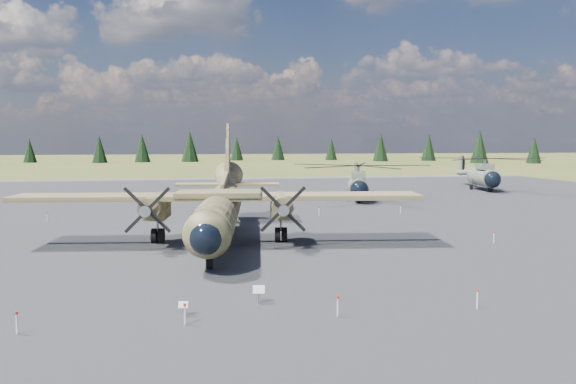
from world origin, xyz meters
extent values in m
plane|color=brown|center=(0.00, 0.00, 0.00)|extent=(500.00, 500.00, 0.00)
cube|color=#57585C|center=(0.00, 10.00, 0.00)|extent=(120.00, 120.00, 0.04)
cylinder|color=#32381E|center=(-1.93, 2.78, 2.15)|extent=(4.57, 17.05, 2.62)
sphere|color=#32381E|center=(-2.92, -5.60, 2.15)|extent=(2.85, 2.85, 2.57)
sphere|color=black|center=(-2.98, -6.11, 2.11)|extent=(2.10, 2.10, 1.89)
cube|color=black|center=(-2.74, -4.11, 2.86)|extent=(2.04, 1.71, 0.52)
cone|color=#32381E|center=(-0.64, 13.76, 3.14)|extent=(3.30, 6.70, 3.95)
cube|color=#A9ACAE|center=(-1.82, 3.71, 1.08)|extent=(2.42, 5.79, 0.47)
cube|color=#394121|center=(-1.88, 3.24, 3.23)|extent=(27.36, 6.33, 0.33)
cube|color=#32381E|center=(-1.88, 3.24, 3.44)|extent=(5.98, 4.01, 0.33)
cylinder|color=#32381E|center=(-6.10, 3.45, 2.72)|extent=(1.96, 5.00, 1.41)
cube|color=#32381E|center=(-6.01, 4.20, 2.11)|extent=(1.77, 3.33, 0.75)
cone|color=gray|center=(-6.45, 0.43, 2.72)|extent=(0.81, 0.92, 0.71)
cylinder|color=black|center=(-6.01, 4.20, 0.52)|extent=(0.94, 1.12, 1.03)
cylinder|color=#32381E|center=(2.28, 2.47, 2.72)|extent=(1.96, 5.00, 1.41)
cube|color=#32381E|center=(2.36, 3.21, 2.11)|extent=(1.77, 3.33, 0.75)
cone|color=gray|center=(1.92, -0.55, 2.72)|extent=(0.81, 0.92, 0.71)
cylinder|color=black|center=(2.36, 3.21, 0.52)|extent=(0.94, 1.12, 1.03)
cube|color=#32381E|center=(-1.06, 10.22, 3.70)|extent=(1.09, 7.06, 1.57)
cube|color=#394121|center=(-0.59, 14.22, 3.19)|extent=(9.17, 3.10, 0.21)
cylinder|color=gray|center=(-2.79, -4.48, 1.19)|extent=(0.15, 0.15, 0.84)
cylinder|color=black|center=(-2.79, -4.48, 0.52)|extent=(0.43, 0.91, 0.88)
cylinder|color=slate|center=(15.28, 27.60, 1.64)|extent=(3.74, 6.75, 2.22)
sphere|color=black|center=(14.49, 24.50, 1.60)|extent=(2.49, 2.49, 2.04)
sphere|color=slate|center=(16.07, 30.69, 1.64)|extent=(2.49, 2.49, 2.04)
cube|color=slate|center=(15.19, 27.25, 3.06)|extent=(2.17, 3.13, 0.67)
cylinder|color=gray|center=(15.19, 27.25, 3.73)|extent=(0.39, 0.39, 0.89)
cylinder|color=slate|center=(16.90, 33.92, 1.95)|extent=(2.60, 7.53, 1.27)
cube|color=slate|center=(17.73, 37.15, 3.06)|extent=(0.50, 1.25, 2.13)
cylinder|color=black|center=(18.03, 37.07, 3.06)|extent=(0.62, 2.25, 2.31)
cylinder|color=black|center=(14.62, 25.01, 0.36)|extent=(0.39, 0.65, 0.60)
cylinder|color=black|center=(14.38, 28.93, 0.36)|extent=(0.43, 0.75, 0.71)
cylinder|color=gray|center=(14.38, 28.93, 0.82)|extent=(0.15, 0.15, 1.29)
cylinder|color=black|center=(16.71, 28.33, 0.36)|extent=(0.43, 0.75, 0.71)
cylinder|color=gray|center=(16.71, 28.33, 0.82)|extent=(0.15, 0.15, 1.29)
cylinder|color=slate|center=(36.66, 37.93, 1.79)|extent=(3.58, 7.29, 2.42)
sphere|color=black|center=(36.06, 34.50, 1.75)|extent=(2.58, 2.58, 2.23)
sphere|color=slate|center=(37.26, 41.37, 1.79)|extent=(2.58, 2.58, 2.23)
cube|color=slate|center=(36.60, 37.55, 3.35)|extent=(2.16, 3.34, 0.73)
cylinder|color=gray|center=(36.60, 37.55, 4.07)|extent=(0.40, 0.40, 0.97)
cylinder|color=slate|center=(37.88, 44.96, 2.13)|extent=(2.22, 8.30, 1.39)
cube|color=slate|center=(38.50, 48.54, 3.35)|extent=(0.44, 1.37, 2.33)
cylinder|color=black|center=(38.84, 48.48, 3.35)|extent=(0.49, 2.49, 2.52)
cylinder|color=black|center=(36.16, 35.07, 0.39)|extent=(0.38, 0.70, 0.66)
cylinder|color=black|center=(35.57, 39.31, 0.39)|extent=(0.42, 0.81, 0.78)
cylinder|color=gray|center=(35.57, 39.31, 0.90)|extent=(0.16, 0.16, 1.41)
cylinder|color=black|center=(38.15, 38.86, 0.39)|extent=(0.42, 0.81, 0.78)
cylinder|color=gray|center=(38.15, 38.86, 0.90)|extent=(0.16, 0.16, 1.41)
cube|color=gray|center=(-4.08, -12.34, 0.24)|extent=(0.08, 0.08, 0.48)
cube|color=silver|center=(-4.08, -12.38, 0.47)|extent=(0.41, 0.24, 0.27)
cube|color=gray|center=(-0.89, -11.10, 0.32)|extent=(0.10, 0.10, 0.64)
cube|color=silver|center=(-0.89, -11.15, 0.63)|extent=(0.54, 0.29, 0.36)
cylinder|color=silver|center=(-10.00, -13.50, 0.40)|extent=(0.07, 0.07, 0.80)
cylinder|color=red|center=(-10.00, -13.50, 0.80)|extent=(0.12, 0.12, 0.10)
cylinder|color=silver|center=(-4.00, -13.50, 0.40)|extent=(0.07, 0.07, 0.80)
cylinder|color=red|center=(-4.00, -13.50, 0.80)|extent=(0.12, 0.12, 0.10)
cylinder|color=silver|center=(2.00, -13.50, 0.40)|extent=(0.07, 0.07, 0.80)
cylinder|color=red|center=(2.00, -13.50, 0.80)|extent=(0.12, 0.12, 0.10)
cylinder|color=silver|center=(8.00, -13.50, 0.40)|extent=(0.07, 0.07, 0.80)
cylinder|color=red|center=(8.00, -13.50, 0.80)|extent=(0.12, 0.12, 0.10)
cylinder|color=silver|center=(-16.00, 16.00, 0.40)|extent=(0.07, 0.07, 0.80)
cylinder|color=red|center=(-16.00, 16.00, 0.80)|extent=(0.12, 0.12, 0.10)
cylinder|color=silver|center=(-8.00, 16.00, 0.40)|extent=(0.07, 0.07, 0.80)
cylinder|color=red|center=(-8.00, 16.00, 0.80)|extent=(0.12, 0.12, 0.10)
cylinder|color=silver|center=(0.00, 16.00, 0.40)|extent=(0.07, 0.07, 0.80)
cylinder|color=red|center=(0.00, 16.00, 0.80)|extent=(0.12, 0.12, 0.10)
cylinder|color=silver|center=(8.00, 16.00, 0.40)|extent=(0.07, 0.07, 0.80)
cylinder|color=red|center=(8.00, 16.00, 0.80)|extent=(0.12, 0.12, 0.10)
cylinder|color=silver|center=(16.00, 16.00, 0.40)|extent=(0.07, 0.07, 0.80)
cylinder|color=red|center=(16.00, 16.00, 0.80)|extent=(0.12, 0.12, 0.10)
cylinder|color=silver|center=(16.50, 0.00, 0.40)|extent=(0.07, 0.07, 0.80)
cylinder|color=red|center=(16.50, 0.00, 0.80)|extent=(0.12, 0.12, 0.10)
cone|color=black|center=(99.50, 121.63, 4.07)|extent=(4.55, 4.55, 8.13)
cone|color=black|center=(83.87, 125.93, 5.15)|extent=(5.77, 5.77, 10.30)
cone|color=black|center=(76.77, 147.48, 4.80)|extent=(5.37, 5.37, 9.60)
cone|color=black|center=(59.08, 146.21, 4.83)|extent=(5.40, 5.40, 9.65)
cone|color=black|center=(45.49, 160.02, 3.93)|extent=(4.41, 4.41, 7.87)
cone|color=black|center=(26.79, 163.22, 4.39)|extent=(4.92, 4.92, 8.78)
cone|color=black|center=(11.98, 162.50, 4.18)|extent=(4.68, 4.68, 8.35)
cone|color=black|center=(-4.13, 151.84, 5.08)|extent=(5.68, 5.68, 10.15)
cone|color=black|center=(-19.17, 150.93, 4.52)|extent=(5.07, 5.07, 9.05)
cone|color=black|center=(-31.84, 147.60, 4.26)|extent=(4.78, 4.78, 8.53)
cone|color=black|center=(-53.98, 153.99, 3.78)|extent=(4.23, 4.23, 7.56)
camera|label=1|loc=(-3.66, -34.67, 7.03)|focal=35.00mm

